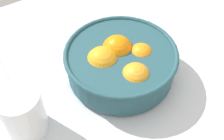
# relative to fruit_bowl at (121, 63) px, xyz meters

# --- Properties ---
(ground_plane) EXTENTS (1.19, 1.05, 0.03)m
(ground_plane) POSITION_rel_fruit_bowl_xyz_m (-0.02, -0.06, -0.07)
(ground_plane) COLOR silver
(fruit_bowl) EXTENTS (0.29, 0.29, 0.11)m
(fruit_bowl) POSITION_rel_fruit_bowl_xyz_m (0.00, 0.00, 0.00)
(fruit_bowl) COLOR #234C56
(fruit_bowl) RESTS_ON ground_plane
(juice_glass) EXTENTS (0.10, 0.10, 0.12)m
(juice_glass) POSITION_rel_fruit_bowl_xyz_m (-0.27, -0.02, 0.00)
(juice_glass) COLOR white
(juice_glass) RESTS_ON ground_plane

